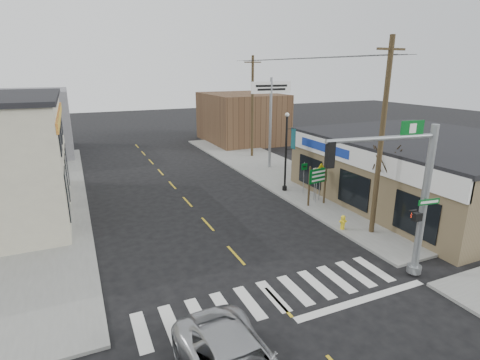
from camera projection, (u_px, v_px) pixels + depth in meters
name	position (u px, v px, depth m)	size (l,w,h in m)	color
ground	(278.00, 302.00, 14.04)	(140.00, 140.00, 0.00)	black
sidewalk_right	(296.00, 181.00, 28.91)	(6.00, 38.00, 0.13)	slate
sidewalk_left	(34.00, 217.00, 21.88)	(6.00, 38.00, 0.13)	slate
center_line	(208.00, 224.00, 21.04)	(0.12, 56.00, 0.01)	gold
crosswalk	(273.00, 296.00, 14.39)	(11.00, 2.20, 0.01)	silver
thrift_store	(427.00, 171.00, 24.37)	(12.00, 14.00, 4.00)	brown
bldg_distant_right	(241.00, 118.00, 44.17)	(8.00, 10.00, 5.60)	brown
bldg_distant_left	(21.00, 123.00, 36.83)	(9.00, 10.00, 6.40)	slate
traffic_signal_pole	(412.00, 188.00, 14.44)	(5.09, 0.39, 6.45)	gray
guide_sign	(318.00, 179.00, 23.22)	(1.45, 0.13, 2.55)	#453620
fire_hydrant	(343.00, 222.00, 19.96)	(0.25, 0.25, 0.79)	yellow
ped_crossing_sign	(320.00, 175.00, 23.90)	(0.98, 0.07, 2.51)	gray
lamp_post	(287.00, 146.00, 25.58)	(0.71, 0.56, 5.45)	black
dance_center_sign	(271.00, 101.00, 31.11)	(3.56, 0.22, 7.57)	gray
bare_tree	(387.00, 152.00, 19.92)	(2.56, 2.56, 5.12)	black
shrub_front	(433.00, 230.00, 18.87)	(1.24, 1.24, 0.93)	#1B3412
shrub_back	(350.00, 189.00, 25.25)	(1.23, 1.23, 0.92)	black
utility_pole_near	(381.00, 138.00, 18.35)	(1.70, 0.25, 9.77)	#4C3B25
utility_pole_far	(252.00, 106.00, 35.51)	(1.64, 0.25, 9.43)	#453924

